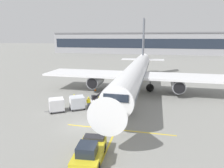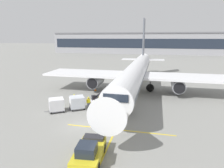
% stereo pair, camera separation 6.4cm
% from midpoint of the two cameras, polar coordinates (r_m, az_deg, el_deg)
% --- Properties ---
extents(ground_plane, '(600.00, 600.00, 0.00)m').
position_cam_midpoint_polar(ground_plane, '(23.35, -8.28, -11.71)').
color(ground_plane, gray).
extents(parked_airplane, '(33.38, 42.77, 14.47)m').
position_cam_midpoint_polar(parked_airplane, '(36.00, 6.77, 3.20)').
color(parked_airplane, white).
rests_on(parked_airplane, ground).
extents(belt_loader, '(4.84, 4.05, 3.43)m').
position_cam_midpoint_polar(belt_loader, '(29.81, -2.97, -4.10)').
color(belt_loader, silver).
rests_on(belt_loader, ground).
extents(baggage_cart_lead, '(2.72, 2.43, 1.91)m').
position_cam_midpoint_polar(baggage_cart_lead, '(28.12, -10.09, -5.20)').
color(baggage_cart_lead, '#515156').
rests_on(baggage_cart_lead, ground).
extents(baggage_cart_second, '(2.72, 2.43, 1.91)m').
position_cam_midpoint_polar(baggage_cart_second, '(27.81, -15.71, -5.72)').
color(baggage_cart_second, '#515156').
rests_on(baggage_cart_second, ground).
extents(pushback_tug, '(2.50, 4.58, 1.83)m').
position_cam_midpoint_polar(pushback_tug, '(16.99, -6.61, -18.70)').
color(pushback_tug, gold).
rests_on(pushback_tug, ground).
extents(ground_crew_by_loader, '(0.38, 0.52, 1.74)m').
position_cam_midpoint_polar(ground_crew_by_loader, '(29.62, -10.84, -4.29)').
color(ground_crew_by_loader, '#333847').
rests_on(ground_crew_by_loader, ground).
extents(ground_crew_by_carts, '(0.57, 0.29, 1.74)m').
position_cam_midpoint_polar(ground_crew_by_carts, '(28.02, -3.73, -5.09)').
color(ground_crew_by_carts, '#514C42').
rests_on(ground_crew_by_carts, ground).
extents(ground_crew_marshaller, '(0.48, 0.41, 1.74)m').
position_cam_midpoint_polar(ground_crew_marshaller, '(28.08, -6.84, -5.12)').
color(ground_crew_marshaller, '#333847').
rests_on(ground_crew_marshaller, ground).
extents(safety_cone_engine_keepout, '(0.54, 0.54, 0.62)m').
position_cam_midpoint_polar(safety_cone_engine_keepout, '(37.35, -4.86, -1.55)').
color(safety_cone_engine_keepout, black).
rests_on(safety_cone_engine_keepout, ground).
extents(apron_guidance_line_lead_in, '(0.20, 110.00, 0.01)m').
position_cam_midpoint_polar(apron_guidance_line_lead_in, '(36.04, 5.93, -2.60)').
color(apron_guidance_line_lead_in, yellow).
rests_on(apron_guidance_line_lead_in, ground).
extents(apron_guidance_line_stop_bar, '(12.00, 0.20, 0.01)m').
position_cam_midpoint_polar(apron_guidance_line_stop_bar, '(22.12, 1.96, -13.04)').
color(apron_guidance_line_stop_bar, yellow).
rests_on(apron_guidance_line_stop_bar, ground).
extents(terminal_building, '(109.92, 15.22, 12.82)m').
position_cam_midpoint_polar(terminal_building, '(127.97, 8.08, 11.55)').
color(terminal_building, '#939399').
rests_on(terminal_building, ground).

